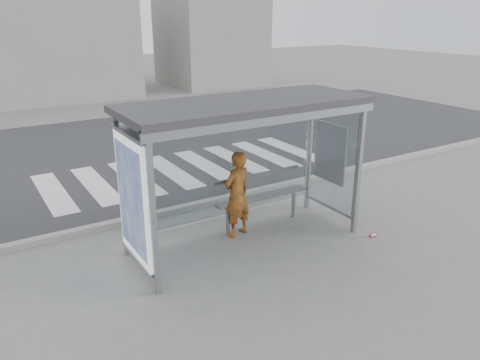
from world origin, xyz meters
name	(u,v)px	position (x,y,z in m)	size (l,w,h in m)	color
ground	(246,243)	(0.00, 0.00, 0.00)	(80.00, 80.00, 0.00)	slate
road	(123,151)	(0.00, 7.00, 0.00)	(30.00, 10.00, 0.01)	#2D2D30
curb	(198,205)	(0.00, 1.95, 0.06)	(30.00, 0.18, 0.12)	gray
crosswalk	(188,168)	(1.00, 4.50, 0.00)	(7.55, 3.00, 0.00)	silver
bus_shelter	(226,140)	(-0.37, 0.06, 1.98)	(4.25, 1.65, 2.62)	gray
building_center	(43,45)	(0.00, 18.00, 2.50)	(8.00, 5.00, 5.00)	gray
building_right	(210,21)	(9.00, 18.00, 3.50)	(5.00, 5.00, 7.00)	gray
person	(237,194)	(0.04, 0.37, 0.82)	(0.60, 0.39, 1.64)	orange
bench	(262,196)	(0.67, 0.50, 0.61)	(2.00, 0.33, 1.03)	slate
soda_can	(372,235)	(2.15, -1.05, 0.03)	(0.06, 0.06, 0.12)	#E9446E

